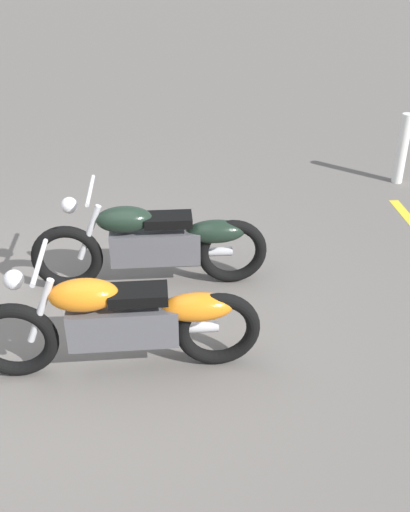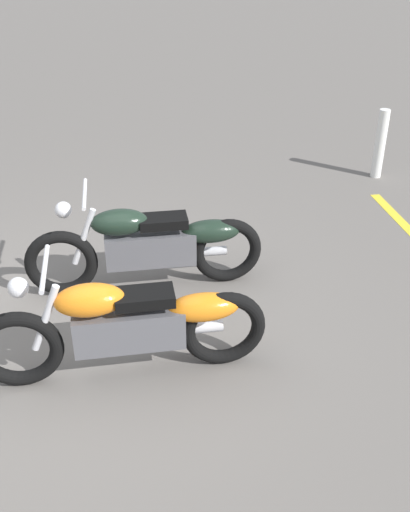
{
  "view_description": "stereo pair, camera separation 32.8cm",
  "coord_description": "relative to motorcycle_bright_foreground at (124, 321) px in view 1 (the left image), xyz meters",
  "views": [
    {
      "loc": [
        0.85,
        -4.32,
        3.2
      ],
      "look_at": [
        1.24,
        0.0,
        0.65
      ],
      "focal_mm": 42.03,
      "sensor_mm": 36.0,
      "label": 1
    },
    {
      "loc": [
        0.53,
        -4.28,
        3.2
      ],
      "look_at": [
        1.24,
        0.0,
        0.65
      ],
      "focal_mm": 42.03,
      "sensor_mm": 36.0,
      "label": 2
    }
  ],
  "objects": [
    {
      "name": "motorcycle_dark_foreground",
      "position": [
        0.27,
        1.21,
        0.0
      ],
      "size": [
        2.23,
        0.62,
        1.04
      ],
      "rotation": [
        0.0,
        0.0,
        3.13
      ],
      "color": "black",
      "rests_on": "ground"
    },
    {
      "name": "ground_plane",
      "position": [
        -0.56,
        0.6,
        -0.46
      ],
      "size": [
        60.0,
        60.0,
        0.0
      ],
      "primitive_type": "plane",
      "color": "#66605B"
    },
    {
      "name": "motorcycle_bright_foreground",
      "position": [
        0.0,
        0.0,
        0.0
      ],
      "size": [
        2.23,
        0.62,
        1.04
      ],
      "rotation": [
        0.0,
        0.0,
        3.14
      ],
      "color": "black",
      "rests_on": "ground"
    },
    {
      "name": "bollard_post",
      "position": [
        3.5,
        3.43,
        0.0
      ],
      "size": [
        0.14,
        0.14,
        0.93
      ],
      "primitive_type": "cylinder",
      "color": "white",
      "rests_on": "ground"
    }
  ]
}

